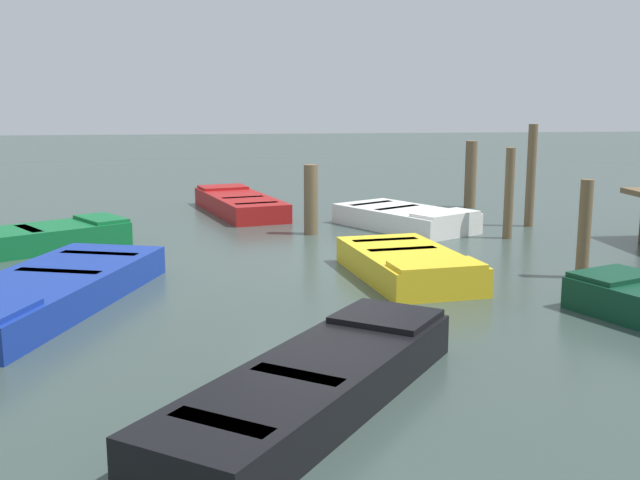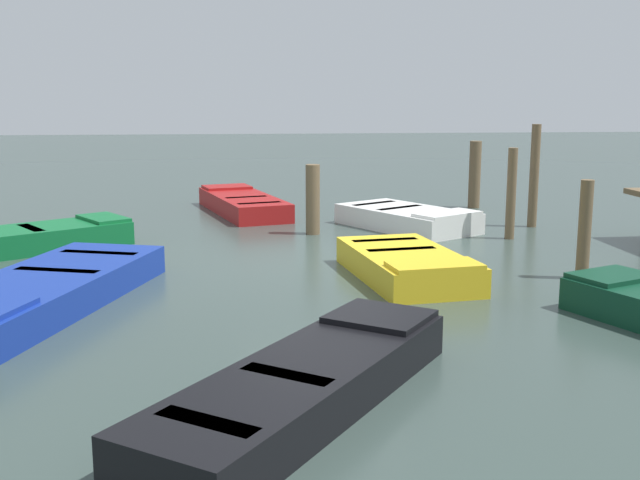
% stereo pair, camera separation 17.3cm
% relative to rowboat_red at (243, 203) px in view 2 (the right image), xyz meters
% --- Properties ---
extents(ground_plane, '(80.00, 80.00, 0.00)m').
position_rel_rowboat_red_xyz_m(ground_plane, '(5.30, 1.21, -0.22)').
color(ground_plane, '#33423D').
extents(rowboat_red, '(3.84, 2.13, 0.46)m').
position_rel_rowboat_red_xyz_m(rowboat_red, '(0.00, 0.00, 0.00)').
color(rowboat_red, maroon).
rests_on(rowboat_red, ground_plane).
extents(rowboat_blue, '(4.44, 2.69, 0.46)m').
position_rel_rowboat_red_xyz_m(rowboat_blue, '(7.60, -2.57, -0.00)').
color(rowboat_blue, navy).
rests_on(rowboat_blue, ground_plane).
extents(rowboat_white, '(3.18, 2.71, 0.46)m').
position_rel_rowboat_red_xyz_m(rowboat_white, '(2.43, 3.28, 0.00)').
color(rowboat_white, silver).
rests_on(rowboat_white, ground_plane).
extents(rowboat_green, '(2.55, 3.02, 0.46)m').
position_rel_rowboat_red_xyz_m(rowboat_green, '(3.77, -3.45, 0.00)').
color(rowboat_green, '#0F602D').
rests_on(rowboat_green, ground_plane).
extents(rowboat_yellow, '(2.91, 1.73, 0.46)m').
position_rel_rowboat_red_xyz_m(rowboat_yellow, '(6.61, 2.35, 0.00)').
color(rowboat_yellow, gold).
rests_on(rowboat_yellow, ground_plane).
extents(rowboat_black, '(3.75, 3.10, 0.46)m').
position_rel_rowboat_red_xyz_m(rowboat_black, '(11.09, 0.49, -0.00)').
color(rowboat_black, black).
rests_on(rowboat_black, ground_plane).
extents(mooring_piling_center, '(0.27, 0.27, 1.57)m').
position_rel_rowboat_red_xyz_m(mooring_piling_center, '(-0.22, 5.46, 0.57)').
color(mooring_piling_center, brown).
rests_on(mooring_piling_center, ground_plane).
extents(mooring_piling_far_left, '(0.18, 0.18, 2.07)m').
position_rel_rowboat_red_xyz_m(mooring_piling_far_left, '(2.49, 5.85, 0.82)').
color(mooring_piling_far_left, brown).
rests_on(mooring_piling_far_left, ground_plane).
extents(mooring_piling_near_left, '(0.17, 0.17, 1.69)m').
position_rel_rowboat_red_xyz_m(mooring_piling_near_left, '(3.72, 4.94, 0.63)').
color(mooring_piling_near_left, brown).
rests_on(mooring_piling_near_left, ground_plane).
extents(mooring_piling_near_right, '(0.19, 0.19, 1.45)m').
position_rel_rowboat_red_xyz_m(mooring_piling_near_right, '(6.87, 4.91, 0.51)').
color(mooring_piling_near_right, brown).
rests_on(mooring_piling_near_right, ground_plane).
extents(mooring_piling_mid_right, '(0.27, 0.27, 1.34)m').
position_rel_rowboat_red_xyz_m(mooring_piling_mid_right, '(2.85, 1.33, 0.45)').
color(mooring_piling_mid_right, brown).
rests_on(mooring_piling_mid_right, ground_plane).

